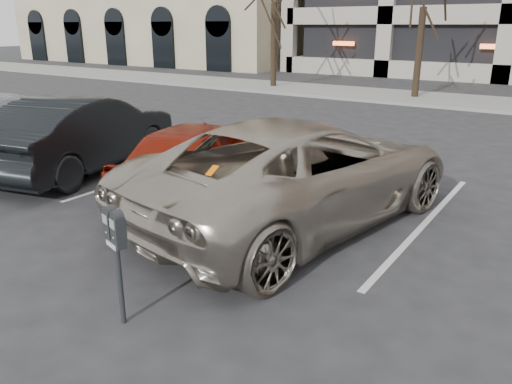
% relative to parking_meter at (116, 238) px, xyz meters
% --- Properties ---
extents(ground, '(140.00, 140.00, 0.00)m').
position_rel_parking_meter_xyz_m(ground, '(0.43, 2.25, -0.96)').
color(ground, '#28282B').
rests_on(ground, ground).
extents(sidewalk, '(80.00, 4.00, 0.12)m').
position_rel_parking_meter_xyz_m(sidewalk, '(0.43, 18.25, -0.90)').
color(sidewalk, gray).
rests_on(sidewalk, ground).
extents(stall_lines, '(16.90, 5.20, 0.00)m').
position_rel_parking_meter_xyz_m(stall_lines, '(-0.97, 4.55, -0.95)').
color(stall_lines, silver).
rests_on(stall_lines, ground).
extents(parking_meter, '(0.34, 0.21, 1.25)m').
position_rel_parking_meter_xyz_m(parking_meter, '(0.00, 0.00, 0.00)').
color(parking_meter, black).
rests_on(parking_meter, ground).
extents(suv_silver, '(3.71, 6.25, 1.64)m').
position_rel_parking_meter_xyz_m(suv_silver, '(0.09, 3.56, -0.14)').
color(suv_silver, '#B8AC9C').
rests_on(suv_silver, ground).
extents(car_red, '(2.36, 4.30, 1.39)m').
position_rel_parking_meter_xyz_m(car_red, '(-2.06, 3.74, -0.27)').
color(car_red, maroon).
rests_on(car_red, ground).
extents(car_dark, '(2.79, 5.08, 1.59)m').
position_rel_parking_meter_xyz_m(car_dark, '(-5.14, 3.59, -0.17)').
color(car_dark, black).
rests_on(car_dark, ground).
extents(car_silver, '(2.71, 5.44, 1.52)m').
position_rel_parking_meter_xyz_m(car_silver, '(-7.22, 3.30, -0.20)').
color(car_silver, '#B0B2B8').
rests_on(car_silver, ground).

